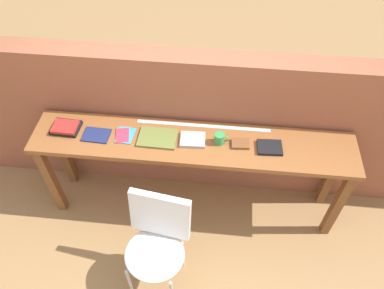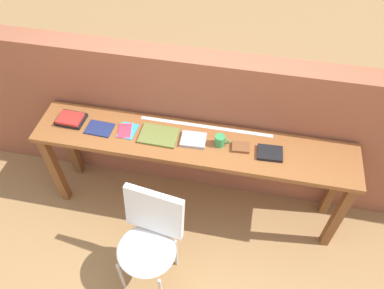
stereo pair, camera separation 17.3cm
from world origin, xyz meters
name	(u,v)px [view 1 (the left image)]	position (x,y,z in m)	size (l,w,h in m)	color
ground_plane	(189,232)	(0.00, 0.00, 0.00)	(40.00, 40.00, 0.00)	#9E7547
brick_wall_back	(197,125)	(0.00, 0.64, 0.71)	(6.00, 0.20, 1.42)	#935138
sideboard	(193,153)	(0.00, 0.30, 0.74)	(2.50, 0.44, 0.88)	brown
chair_white_moulded	(157,241)	(-0.19, -0.37, 0.53)	(0.50, 0.51, 0.89)	white
book_stack_leftmost	(66,127)	(-1.00, 0.32, 0.90)	(0.22, 0.18, 0.05)	black
magazine_cycling	(96,135)	(-0.75, 0.28, 0.89)	(0.21, 0.15, 0.01)	navy
pamphlet_pile_colourful	(124,135)	(-0.54, 0.31, 0.88)	(0.16, 0.18, 0.01)	green
book_open_centre	(158,138)	(-0.27, 0.30, 0.89)	(0.29, 0.21, 0.02)	olive
book_grey_hardcover	(193,140)	(0.00, 0.30, 0.89)	(0.19, 0.15, 0.03)	#9E9EA3
mug	(220,139)	(0.20, 0.31, 0.92)	(0.11, 0.08, 0.09)	#338C4C
leather_journal_brown	(240,144)	(0.36, 0.30, 0.89)	(0.13, 0.10, 0.02)	brown
book_repair_rightmost	(270,147)	(0.58, 0.29, 0.89)	(0.18, 0.14, 0.03)	black
ruler_metal_back_edge	(203,126)	(0.07, 0.47, 0.88)	(1.06, 0.03, 0.00)	silver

